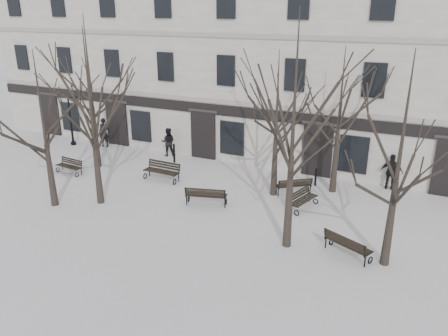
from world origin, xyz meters
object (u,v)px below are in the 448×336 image
Objects in this scene: tree_1 at (90,98)px; bench_0 at (70,166)px; bench_5 at (302,199)px; bench_4 at (294,185)px; bench_1 at (206,195)px; tree_3 at (402,138)px; tree_2 at (294,107)px; tree_0 at (42,112)px; bench_3 at (162,170)px; bench_2 at (347,244)px; lamp_post at (73,117)px.

tree_1 reaches higher than bench_0.
bench_4 is at bearing 46.88° from bench_5.
bench_1 is at bearing 21.59° from tree_1.
tree_3 reaches higher than bench_0.
bench_0 is at bearing 169.88° from tree_2.
tree_0 is 3.53× the size of bench_1.
bench_0 is (-13.39, 2.39, -5.05)m from tree_2.
tree_2 is 1.16× the size of tree_3.
bench_3 is (5.24, 1.35, 0.10)m from bench_0.
bench_2 is 4.25m from bench_5.
bench_5 is at bearing 140.83° from tree_3.
bench_0 is 15.79m from bench_2.
tree_1 reaches higher than bench_1.
bench_4 is at bearing 31.48° from tree_1.
tree_2 is at bearing 66.91° from bench_4.
bench_2 is at bearing -18.43° from lamp_post.
bench_0 is at bearing 124.38° from tree_0.
tree_2 reaches higher than bench_5.
tree_0 is 0.89× the size of tree_1.
tree_3 is at bearing -112.98° from bench_5.
tree_0 is at bearing -52.54° from lamp_post.
tree_3 is 21.61m from lamp_post.
tree_3 is 6.69m from bench_5.
bench_3 is at bearing -42.81° from bench_1.
bench_2 is at bearing -17.55° from bench_3.
tree_2 is 4.37× the size of bench_3.
bench_3 is (-8.15, 3.74, -4.95)m from tree_2.
lamp_post reaches higher than bench_4.
tree_2 is at bearing -4.68° from bench_0.
tree_0 is 0.94× the size of tree_3.
bench_3 is (-11.75, 3.46, -4.20)m from tree_3.
tree_1 is 3.99× the size of bench_3.
tree_3 is (14.60, 1.37, 0.30)m from tree_0.
bench_2 is at bearing 150.23° from bench_1.
bench_1 is 1.00× the size of bench_3.
bench_3 is 0.59× the size of lamp_post.
bench_5 is 0.54× the size of lamp_post.
tree_3 is at bearing -17.10° from lamp_post.
bench_3 is at bearing -27.29° from bench_4.
tree_1 is 5.91m from bench_3.
lamp_post is at bearing 135.28° from bench_0.
tree_2 is 4.36× the size of bench_1.
bench_4 is at bearing 136.03° from tree_3.
bench_1 is 1.14× the size of bench_4.
bench_5 is at bearing -0.29° from bench_3.
bench_2 is (2.25, 0.20, -5.00)m from tree_2.
bench_2 is 0.56× the size of lamp_post.
tree_1 is at bearing 32.56° from tree_0.
bench_2 is at bearing 0.83° from tree_1.
tree_1 is at bearing 25.40° from bench_2.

